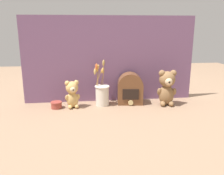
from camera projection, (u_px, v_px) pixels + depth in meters
The scene contains 7 objects.
ground_plane at pixel (112, 107), 1.77m from camera, with size 4.00×4.00×0.00m, color #8E7056.
backdrop_wall at pixel (110, 60), 1.84m from camera, with size 1.34×0.02×0.66m.
teddy_bear_large at pixel (167, 87), 1.77m from camera, with size 0.15×0.14×0.27m.
teddy_bear_medium at pixel (72, 94), 1.72m from camera, with size 0.11×0.10×0.20m.
flower_vase at pixel (102, 93), 1.78m from camera, with size 0.12×0.14×0.34m.
vintage_radio at pixel (130, 89), 1.82m from camera, with size 0.20×0.14×0.24m.
decorative_tin_tall at pixel (56, 105), 1.73m from camera, with size 0.08×0.08×0.05m.
Camera 1 is at (-0.20, -1.66, 0.58)m, focal length 38.00 mm.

